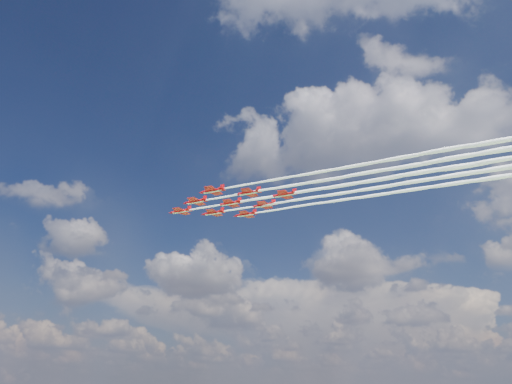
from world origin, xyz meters
TOP-DOWN VIEW (x-y plane):
  - jet_lead at (34.84, -5.78)m, footprint 122.64×8.21m
  - jet_row2_port at (45.02, -12.39)m, footprint 122.64×8.21m
  - jet_row2_starb at (45.15, 0.63)m, footprint 122.64×8.21m
  - jet_row3_port at (55.20, -19.00)m, footprint 122.64×8.21m
  - jet_row3_centre at (55.33, -5.98)m, footprint 122.64×8.21m
  - jet_row3_starb at (55.46, 7.04)m, footprint 122.64×8.21m
  - jet_row4_port at (65.52, -12.59)m, footprint 122.64×8.21m
  - jet_row4_starb at (65.64, 0.43)m, footprint 122.64×8.21m
  - jet_tail at (75.83, -6.18)m, footprint 122.64×8.21m

SIDE VIEW (x-z plane):
  - jet_lead at x=34.84m, z-range 84.41..86.81m
  - jet_row2_port at x=45.02m, z-range 84.41..86.81m
  - jet_row2_starb at x=45.15m, z-range 84.41..86.81m
  - jet_row3_port at x=55.20m, z-range 84.41..86.81m
  - jet_row3_centre at x=55.33m, z-range 84.41..86.81m
  - jet_row3_starb at x=55.46m, z-range 84.41..86.81m
  - jet_row4_port at x=65.52m, z-range 84.41..86.81m
  - jet_row4_starb at x=65.64m, z-range 84.41..86.81m
  - jet_tail at x=75.83m, z-range 84.41..86.81m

